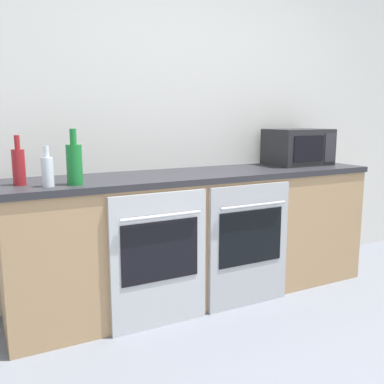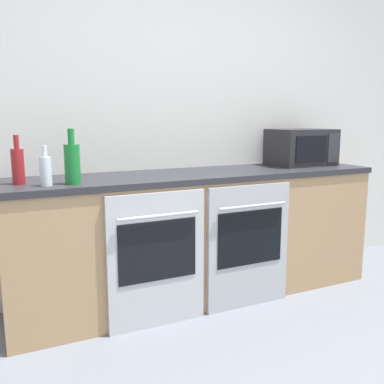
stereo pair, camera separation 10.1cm
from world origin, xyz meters
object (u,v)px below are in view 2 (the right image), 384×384
Objects in this scene: oven_left at (157,260)px; bottle_green at (72,163)px; bottle_clear at (46,170)px; bottle_red at (18,165)px; microwave at (301,147)px; oven_right at (249,246)px.

bottle_green is (-0.45, 0.15, 0.59)m from oven_left.
bottle_red is at bearing 135.68° from bottle_clear.
oven_left is 0.76m from bottle_green.
bottle_clear is at bearing -173.65° from microwave.
bottle_clear is at bearing 173.04° from oven_right.
bottle_green is 0.15m from bottle_clear.
oven_right is 3.74× the size of bottle_clear.
oven_left is 1.00× the size of oven_right.
oven_right is 1.73× the size of microwave.
oven_right is 1.26m from bottle_green.
oven_right is at bearing -11.53° from bottle_red.
oven_right is at bearing -7.91° from bottle_green.
bottle_red is at bearing -177.57° from microwave.
oven_left is 1.54m from microwave.
microwave is 1.74× the size of bottle_red.
microwave reaches higher than bottle_red.
oven_left is 3.00× the size of bottle_red.
oven_right is 1.37m from bottle_clear.
bottle_clear is at bearing -44.32° from bottle_red.
microwave is at bearing 2.43° from bottle_red.
oven_left is 1.73× the size of microwave.
bottle_green is at bearing -173.17° from microwave.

